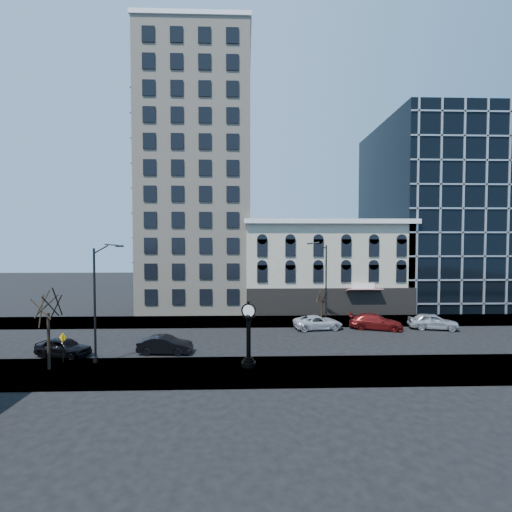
{
  "coord_description": "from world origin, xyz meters",
  "views": [
    {
      "loc": [
        0.89,
        -32.53,
        9.28
      ],
      "look_at": [
        2.0,
        4.0,
        8.0
      ],
      "focal_mm": 24.0,
      "sensor_mm": 36.0,
      "label": 1
    }
  ],
  "objects_px": {
    "street_clock": "(249,337)",
    "car_near_a": "(63,347)",
    "warning_sign": "(63,342)",
    "car_near_b": "(165,345)",
    "street_lamp_near": "(104,271)"
  },
  "relations": [
    {
      "from": "car_near_b",
      "to": "car_near_a",
      "type": "bearing_deg",
      "value": 96.94
    },
    {
      "from": "warning_sign",
      "to": "car_near_b",
      "type": "height_order",
      "value": "warning_sign"
    },
    {
      "from": "car_near_a",
      "to": "car_near_b",
      "type": "xyz_separation_m",
      "value": [
        8.24,
        0.47,
        -0.03
      ]
    },
    {
      "from": "warning_sign",
      "to": "car_near_a",
      "type": "distance_m",
      "value": 2.33
    },
    {
      "from": "street_clock",
      "to": "car_near_a",
      "type": "distance_m",
      "value": 15.66
    },
    {
      "from": "street_clock",
      "to": "warning_sign",
      "type": "height_order",
      "value": "street_clock"
    },
    {
      "from": "street_clock",
      "to": "street_lamp_near",
      "type": "bearing_deg",
      "value": -169.63
    },
    {
      "from": "street_clock",
      "to": "car_near_a",
      "type": "relative_size",
      "value": 1.08
    },
    {
      "from": "street_lamp_near",
      "to": "warning_sign",
      "type": "xyz_separation_m",
      "value": [
        -3.15,
        -0.06,
        -5.47
      ]
    },
    {
      "from": "street_clock",
      "to": "warning_sign",
      "type": "distance_m",
      "value": 14.37
    },
    {
      "from": "street_clock",
      "to": "car_near_a",
      "type": "height_order",
      "value": "street_clock"
    },
    {
      "from": "warning_sign",
      "to": "car_near_b",
      "type": "xyz_separation_m",
      "value": [
        7.27,
        2.36,
        -0.97
      ]
    },
    {
      "from": "street_lamp_near",
      "to": "car_near_b",
      "type": "height_order",
      "value": "street_lamp_near"
    },
    {
      "from": "warning_sign",
      "to": "car_near_a",
      "type": "bearing_deg",
      "value": 139.47
    },
    {
      "from": "street_clock",
      "to": "street_lamp_near",
      "type": "relative_size",
      "value": 0.53
    }
  ]
}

